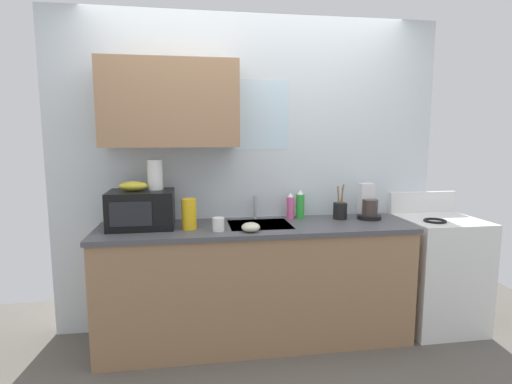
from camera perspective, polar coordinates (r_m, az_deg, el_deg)
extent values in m
cube|color=silver|center=(3.30, -0.94, 2.55)|extent=(3.10, 0.10, 2.50)
cube|color=#9E7551|center=(3.06, -12.04, 12.08)|extent=(0.98, 0.32, 0.62)
cube|color=silver|center=(3.26, -0.31, 10.84)|extent=(0.56, 0.02, 0.55)
cube|color=#9E7551|center=(3.15, 0.00, -13.03)|extent=(2.30, 0.60, 0.86)
cube|color=#4C4C51|center=(3.02, 0.00, -5.03)|extent=(2.33, 0.63, 0.03)
cube|color=#9EA0A5|center=(3.06, 0.53, -5.89)|extent=(0.46, 0.38, 0.14)
cylinder|color=#B2B5BA|center=(3.23, -0.11, -2.14)|extent=(0.03, 0.03, 0.19)
cube|color=white|center=(3.68, 24.33, -10.33)|extent=(0.60, 0.60, 0.90)
torus|color=black|center=(3.42, 24.00, -3.74)|extent=(0.17, 0.17, 0.02)
cube|color=white|center=(3.79, 22.49, -1.32)|extent=(0.60, 0.04, 0.18)
cube|color=black|center=(3.03, -15.90, -2.37)|extent=(0.46, 0.34, 0.27)
cube|color=black|center=(2.86, -17.31, -3.00)|extent=(0.28, 0.01, 0.17)
ellipsoid|color=gold|center=(3.01, -16.97, 0.80)|extent=(0.20, 0.11, 0.07)
cylinder|color=white|center=(3.03, -14.09, 2.39)|extent=(0.11, 0.11, 0.22)
cylinder|color=black|center=(3.36, 15.71, -3.44)|extent=(0.19, 0.19, 0.03)
cylinder|color=#3F332D|center=(3.33, 15.83, -2.13)|extent=(0.12, 0.12, 0.13)
cube|color=silver|center=(3.40, 15.30, -0.98)|extent=(0.11, 0.09, 0.26)
cylinder|color=#E55999|center=(3.25, 4.89, -2.23)|extent=(0.06, 0.06, 0.18)
cone|color=white|center=(3.23, 4.91, -0.39)|extent=(0.05, 0.05, 0.04)
cylinder|color=green|center=(3.27, 6.25, -2.02)|extent=(0.07, 0.07, 0.20)
cone|color=white|center=(3.25, 6.28, -0.01)|extent=(0.05, 0.05, 0.04)
cylinder|color=gold|center=(2.91, -9.45, -3.09)|extent=(0.10, 0.10, 0.22)
cylinder|color=white|center=(2.84, -5.34, -4.57)|extent=(0.08, 0.08, 0.09)
cylinder|color=black|center=(3.30, 11.81, -2.63)|extent=(0.11, 0.11, 0.13)
cylinder|color=olive|center=(3.28, 11.60, -1.15)|extent=(0.03, 0.01, 0.23)
cylinder|color=olive|center=(3.30, 12.08, -1.24)|extent=(0.02, 0.02, 0.21)
cylinder|color=olive|center=(3.26, 11.98, -1.04)|extent=(0.04, 0.03, 0.24)
ellipsoid|color=beige|center=(2.81, -0.75, -5.00)|extent=(0.13, 0.13, 0.06)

